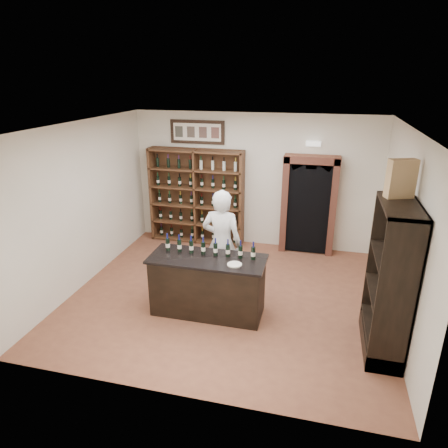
# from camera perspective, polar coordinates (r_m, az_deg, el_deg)

# --- Properties ---
(floor) EXTENTS (5.50, 5.50, 0.00)m
(floor) POSITION_cam_1_polar(r_m,az_deg,el_deg) (7.35, 0.56, -10.11)
(floor) COLOR brown
(floor) RESTS_ON ground
(ceiling) EXTENTS (5.50, 5.50, 0.00)m
(ceiling) POSITION_cam_1_polar(r_m,az_deg,el_deg) (6.37, 0.66, 13.80)
(ceiling) COLOR white
(ceiling) RESTS_ON wall_back
(wall_back) EXTENTS (5.50, 0.04, 3.00)m
(wall_back) POSITION_cam_1_polar(r_m,az_deg,el_deg) (9.06, 4.29, 6.13)
(wall_back) COLOR silver
(wall_back) RESTS_ON ground
(wall_left) EXTENTS (0.04, 5.00, 3.00)m
(wall_left) POSITION_cam_1_polar(r_m,az_deg,el_deg) (7.78, -19.52, 2.56)
(wall_left) COLOR silver
(wall_left) RESTS_ON ground
(wall_right) EXTENTS (0.04, 5.00, 3.00)m
(wall_right) POSITION_cam_1_polar(r_m,az_deg,el_deg) (6.68, 24.23, -1.02)
(wall_right) COLOR silver
(wall_right) RESTS_ON ground
(wine_shelf) EXTENTS (2.20, 0.38, 2.20)m
(wine_shelf) POSITION_cam_1_polar(r_m,az_deg,el_deg) (9.31, -3.88, 3.98)
(wine_shelf) COLOR #56371D
(wine_shelf) RESTS_ON ground
(framed_picture) EXTENTS (1.25, 0.04, 0.52)m
(framed_picture) POSITION_cam_1_polar(r_m,az_deg,el_deg) (9.13, -3.84, 12.98)
(framed_picture) COLOR black
(framed_picture) RESTS_ON wall_back
(arched_doorway) EXTENTS (1.17, 0.35, 2.17)m
(arched_doorway) POSITION_cam_1_polar(r_m,az_deg,el_deg) (8.88, 12.02, 3.00)
(arched_doorway) COLOR black
(arched_doorway) RESTS_ON ground
(emergency_light) EXTENTS (0.30, 0.10, 0.10)m
(emergency_light) POSITION_cam_1_polar(r_m,az_deg,el_deg) (8.68, 12.67, 11.14)
(emergency_light) COLOR white
(emergency_light) RESTS_ON wall_back
(tasting_counter) EXTENTS (1.88, 0.78, 1.00)m
(tasting_counter) POSITION_cam_1_polar(r_m,az_deg,el_deg) (6.65, -2.34, -8.79)
(tasting_counter) COLOR black
(tasting_counter) RESTS_ON ground
(counter_bottle_0) EXTENTS (0.07, 0.07, 0.30)m
(counter_bottle_0) POSITION_cam_1_polar(r_m,az_deg,el_deg) (6.70, -8.05, -2.88)
(counter_bottle_0) COLOR black
(counter_bottle_0) RESTS_ON tasting_counter
(counter_bottle_1) EXTENTS (0.07, 0.07, 0.30)m
(counter_bottle_1) POSITION_cam_1_polar(r_m,az_deg,el_deg) (6.63, -6.39, -3.07)
(counter_bottle_1) COLOR black
(counter_bottle_1) RESTS_ON tasting_counter
(counter_bottle_2) EXTENTS (0.07, 0.07, 0.30)m
(counter_bottle_2) POSITION_cam_1_polar(r_m,az_deg,el_deg) (6.56, -4.70, -3.25)
(counter_bottle_2) COLOR black
(counter_bottle_2) RESTS_ON tasting_counter
(counter_bottle_3) EXTENTS (0.07, 0.07, 0.30)m
(counter_bottle_3) POSITION_cam_1_polar(r_m,az_deg,el_deg) (6.50, -2.98, -3.43)
(counter_bottle_3) COLOR black
(counter_bottle_3) RESTS_ON tasting_counter
(counter_bottle_4) EXTENTS (0.07, 0.07, 0.30)m
(counter_bottle_4) POSITION_cam_1_polar(r_m,az_deg,el_deg) (6.45, -1.22, -3.61)
(counter_bottle_4) COLOR black
(counter_bottle_4) RESTS_ON tasting_counter
(counter_bottle_5) EXTENTS (0.07, 0.07, 0.30)m
(counter_bottle_5) POSITION_cam_1_polar(r_m,az_deg,el_deg) (6.40, 0.56, -3.80)
(counter_bottle_5) COLOR black
(counter_bottle_5) RESTS_ON tasting_counter
(counter_bottle_6) EXTENTS (0.07, 0.07, 0.30)m
(counter_bottle_6) POSITION_cam_1_polar(r_m,az_deg,el_deg) (6.36, 2.36, -3.98)
(counter_bottle_6) COLOR black
(counter_bottle_6) RESTS_ON tasting_counter
(counter_bottle_7) EXTENTS (0.07, 0.07, 0.30)m
(counter_bottle_7) POSITION_cam_1_polar(r_m,az_deg,el_deg) (6.33, 4.19, -4.16)
(counter_bottle_7) COLOR black
(counter_bottle_7) RESTS_ON tasting_counter
(side_cabinet) EXTENTS (0.48, 1.20, 2.20)m
(side_cabinet) POSITION_cam_1_polar(r_m,az_deg,el_deg) (6.14, 22.43, -10.36)
(side_cabinet) COLOR black
(side_cabinet) RESTS_ON ground
(shopkeeper) EXTENTS (0.74, 0.51, 1.95)m
(shopkeeper) POSITION_cam_1_polar(r_m,az_deg,el_deg) (6.99, -0.31, -2.81)
(shopkeeper) COLOR white
(shopkeeper) RESTS_ON ground
(plate) EXTENTS (0.23, 0.23, 0.02)m
(plate) POSITION_cam_1_polar(r_m,az_deg,el_deg) (6.17, 1.51, -5.81)
(plate) COLOR silver
(plate) RESTS_ON tasting_counter
(wine_crate) EXTENTS (0.40, 0.27, 0.52)m
(wine_crate) POSITION_cam_1_polar(r_m,az_deg,el_deg) (5.80, 23.98, 5.94)
(wine_crate) COLOR tan
(wine_crate) RESTS_ON side_cabinet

